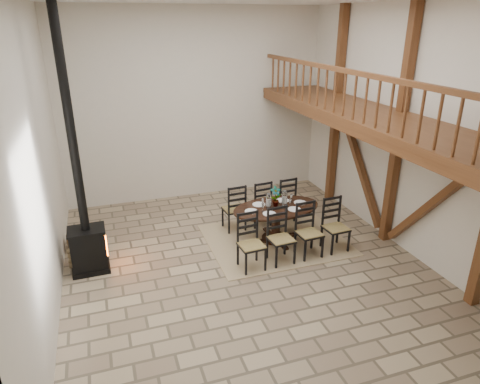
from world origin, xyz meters
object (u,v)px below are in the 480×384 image
object	(u,v)px
dining_table	(278,225)
log_basket	(80,240)
log_stack	(79,256)
wood_stove	(84,220)

from	to	relation	value
dining_table	log_basket	distance (m)	4.32
log_stack	dining_table	bearing A→B (deg)	-5.19
dining_table	wood_stove	size ratio (longest dim) A/B	0.49
log_basket	log_stack	bearing A→B (deg)	-90.68
dining_table	log_stack	size ratio (longest dim) A/B	5.54
wood_stove	log_stack	bearing A→B (deg)	128.15
log_stack	wood_stove	bearing A→B (deg)	-50.97
dining_table	log_stack	world-z (taller)	dining_table
log_basket	log_stack	distance (m)	0.73
log_stack	log_basket	bearing A→B (deg)	89.32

